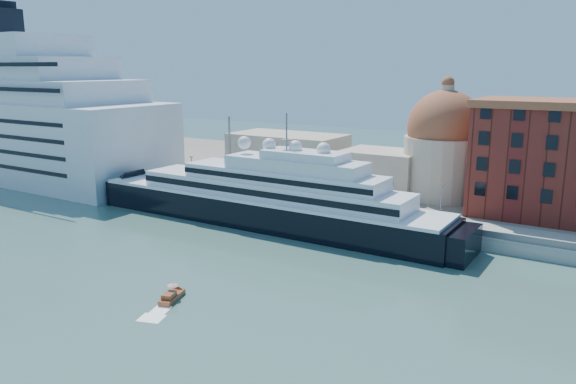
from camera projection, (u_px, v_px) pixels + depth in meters
The scene contains 9 objects.
ground at pixel (205, 259), 93.72m from camera, with size 400.00×400.00×0.00m, color #32574F.
quay at pixel (307, 209), 121.57m from camera, with size 180.00×10.00×2.50m, color gray.
land at pixel (381, 179), 155.53m from camera, with size 260.00×72.00×2.00m, color slate.
quay_fence at pixel (296, 205), 117.44m from camera, with size 180.00×0.10×1.20m, color slate.
superyacht at pixel (252, 200), 115.25m from camera, with size 89.21×12.37×26.66m.
service_barge at pixel (159, 204), 128.49m from camera, with size 11.31×3.94×2.53m.
water_taxi at pixel (171, 296), 77.09m from camera, with size 3.21×5.42×2.44m.
church at pixel (379, 154), 135.77m from camera, with size 66.00×18.00×25.50m.
lamp_posts at pixel (254, 166), 124.82m from camera, with size 120.80×2.40×18.00m.
Camera 1 is at (59.08, -68.03, 31.39)m, focal length 35.00 mm.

